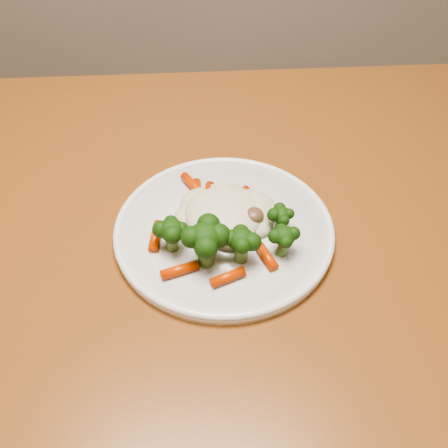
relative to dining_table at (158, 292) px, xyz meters
name	(u,v)px	position (x,y,z in m)	size (l,w,h in m)	color
dining_table	(158,292)	(0.00, 0.00, 0.00)	(1.25, 0.89, 0.75)	brown
plate	(224,232)	(0.09, 0.01, 0.11)	(0.27, 0.27, 0.01)	white
meal	(224,223)	(0.09, 0.00, 0.13)	(0.18, 0.19, 0.05)	beige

